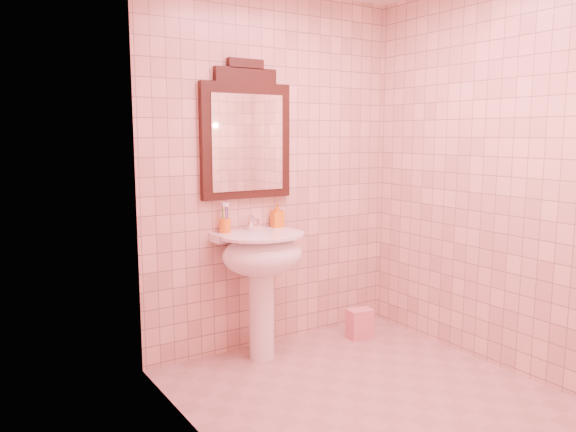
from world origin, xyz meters
TOP-DOWN VIEW (x-y plane):
  - floor at (0.00, 0.00)m, footprint 2.20×2.20m
  - back_wall at (0.00, 1.10)m, footprint 2.00×0.02m
  - pedestal_sink at (-0.24, 0.87)m, footprint 0.58×0.58m
  - faucet at (-0.24, 1.01)m, footprint 0.04×0.16m
  - mirror at (-0.24, 1.07)m, footprint 0.67×0.06m
  - toothbrush_cup at (-0.42, 1.04)m, footprint 0.08×0.08m
  - soap_dispenser at (-0.02, 1.04)m, footprint 0.08×0.09m
  - towel at (0.57, 0.81)m, footprint 0.20×0.14m

SIDE VIEW (x-z plane):
  - floor at x=0.00m, z-range 0.00..0.00m
  - towel at x=0.57m, z-range 0.00..0.22m
  - pedestal_sink at x=-0.24m, z-range 0.23..1.09m
  - toothbrush_cup at x=-0.42m, z-range 0.83..1.00m
  - faucet at x=-0.24m, z-range 0.87..0.97m
  - soap_dispenser at x=-0.02m, z-range 0.86..1.03m
  - back_wall at x=0.00m, z-range 0.00..2.50m
  - mirror at x=-0.24m, z-range 1.05..1.98m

